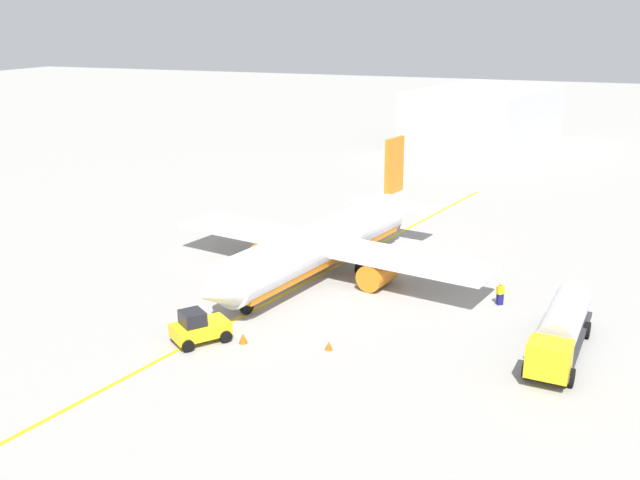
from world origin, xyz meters
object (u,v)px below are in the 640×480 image
Objects in this scene: fuel_tanker at (562,328)px; airplane at (323,243)px; pushback_tug at (199,327)px; refueling_worker at (500,294)px; safety_cone_wingtip at (329,346)px; safety_cone_nose at (243,338)px.

airplane is at bearing -114.12° from fuel_tanker.
refueling_worker is at bearing 127.73° from pushback_tug.
pushback_tug is 21.93m from refueling_worker.
airplane is 17.50× the size of refueling_worker.
pushback_tug is at bearing -52.27° from refueling_worker.
refueling_worker reaches higher than safety_cone_wingtip.
refueling_worker is (-6.84, -4.57, -0.91)m from fuel_tanker.
safety_cone_nose is 5.61m from safety_cone_wingtip.
refueling_worker is 14.68m from safety_cone_wingtip.
airplane is 14.44m from safety_cone_nose.
safety_cone_nose reaches higher than safety_cone_wingtip.
safety_cone_wingtip is (-1.90, 8.25, -0.72)m from pushback_tug.
airplane is at bearing 169.15° from pushback_tug.
airplane is at bearing -157.90° from safety_cone_wingtip.
refueling_worker is at bearing 83.37° from airplane.
fuel_tanker is 17.37× the size of safety_cone_nose.
fuel_tanker is at bearing 106.69° from safety_cone_nose.
pushback_tug is at bearing -10.85° from airplane.
pushback_tug reaches higher than safety_cone_nose.
safety_cone_wingtip is at bearing 100.96° from safety_cone_nose.
airplane is 52.77× the size of safety_cone_wingtip.
fuel_tanker is (8.52, 19.02, -0.86)m from airplane.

